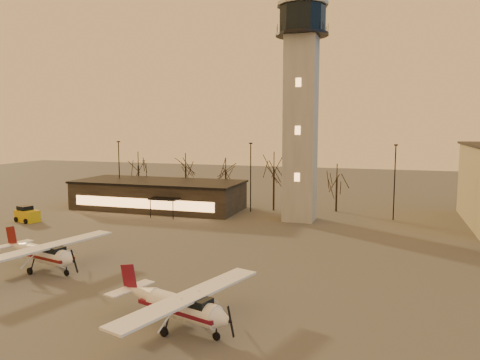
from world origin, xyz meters
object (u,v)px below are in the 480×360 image
(terminal, at_px, (159,195))
(service_cart, at_px, (27,216))
(control_tower, at_px, (301,97))
(cessna_front, at_px, (185,312))
(cessna_rear, at_px, (47,258))

(terminal, bearing_deg, service_cart, -130.73)
(service_cart, bearing_deg, control_tower, 35.08)
(terminal, relative_size, service_cart, 7.03)
(terminal, bearing_deg, cessna_front, -60.27)
(control_tower, bearing_deg, cessna_front, -90.67)
(cessna_front, bearing_deg, terminal, 136.92)
(control_tower, height_order, service_cart, control_tower)
(cessna_front, bearing_deg, control_tower, 106.52)
(control_tower, relative_size, cessna_front, 2.67)
(cessna_rear, distance_m, service_cart, 23.98)
(cessna_front, bearing_deg, cessna_rear, 173.43)
(control_tower, distance_m, service_cart, 39.27)
(cessna_rear, xyz_separation_m, service_cart, (-17.27, 16.63, -0.39))
(cessna_front, relative_size, service_cart, 3.37)
(terminal, distance_m, service_cart, 18.47)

